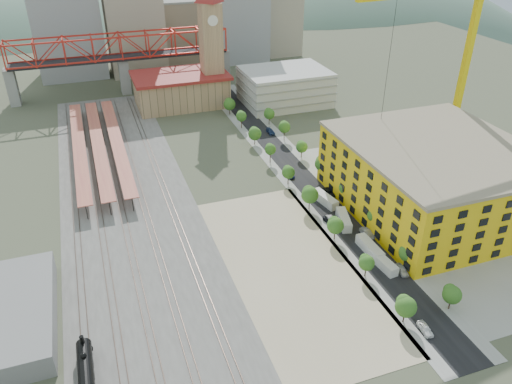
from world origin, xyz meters
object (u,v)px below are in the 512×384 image
object	(u,v)px
construction_building	(434,177)
site_trailer_d	(325,199)
car_0	(425,329)
site_trailer_a	(383,263)
site_trailer_b	(370,248)
clock_tower	(211,33)
tower_crane	(461,43)
site_trailer_c	(344,220)

from	to	relation	value
construction_building	site_trailer_d	bearing A→B (deg)	156.22
site_trailer_d	car_0	world-z (taller)	site_trailer_d
site_trailer_a	construction_building	bearing A→B (deg)	29.72
site_trailer_b	car_0	bearing A→B (deg)	-97.48
car_0	clock_tower	bearing A→B (deg)	97.96
clock_tower	site_trailer_d	bearing A→B (deg)	-84.84
tower_crane	site_trailer_c	xyz separation A→B (m)	(-46.69, -23.33, -36.47)
site_trailer_a	site_trailer_c	bearing A→B (deg)	84.40
site_trailer_a	car_0	size ratio (longest dim) A/B	2.01
construction_building	site_trailer_d	size ratio (longest dim) A/B	5.40
tower_crane	site_trailer_b	bearing A→B (deg)	-142.07
construction_building	site_trailer_a	xyz separation A→B (m)	(-26.00, -18.42, -8.23)
tower_crane	site_trailer_d	bearing A→B (deg)	-165.18
site_trailer_a	car_0	xyz separation A→B (m)	(-3.00, -20.30, -0.45)
tower_crane	site_trailer_d	xyz separation A→B (m)	(-46.69, -12.35, -36.45)
clock_tower	tower_crane	world-z (taller)	tower_crane
car_0	site_trailer_d	bearing A→B (deg)	92.47
site_trailer_a	site_trailer_c	distance (m)	18.89
site_trailer_d	site_trailer_c	bearing A→B (deg)	-100.12
site_trailer_d	car_0	distance (m)	50.26
tower_crane	site_trailer_d	size ratio (longest dim) A/B	6.52
clock_tower	site_trailer_c	xyz separation A→B (m)	(8.00, -99.52, -27.44)
construction_building	site_trailer_b	size ratio (longest dim) A/B	5.44
site_trailer_a	site_trailer_b	world-z (taller)	site_trailer_b
clock_tower	car_0	size ratio (longest dim) A/B	12.06
site_trailer_b	clock_tower	bearing A→B (deg)	93.14
construction_building	tower_crane	bearing A→B (deg)	49.00
construction_building	tower_crane	world-z (taller)	tower_crane
tower_crane	site_trailer_c	distance (m)	63.68
clock_tower	tower_crane	distance (m)	94.22
construction_building	site_trailer_c	size ratio (longest dim) A/B	5.49
site_trailer_b	car_0	xyz separation A→B (m)	(-3.00, -26.13, -0.54)
site_trailer_a	site_trailer_b	size ratio (longest dim) A/B	0.93
site_trailer_b	site_trailer_a	bearing A→B (deg)	-90.93
site_trailer_b	construction_building	bearing A→B (deg)	24.90
tower_crane	site_trailer_b	size ratio (longest dim) A/B	6.58
tower_crane	site_trailer_a	xyz separation A→B (m)	(-46.69, -42.23, -36.55)
tower_crane	car_0	bearing A→B (deg)	-128.48
car_0	tower_crane	bearing A→B (deg)	57.42
tower_crane	site_trailer_c	bearing A→B (deg)	-153.45
tower_crane	car_0	world-z (taller)	tower_crane
clock_tower	car_0	bearing A→B (deg)	-87.94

